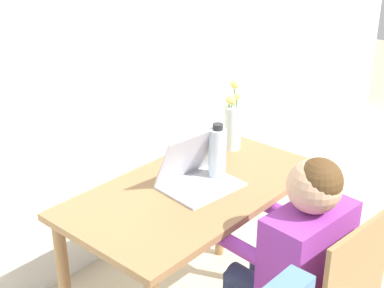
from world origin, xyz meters
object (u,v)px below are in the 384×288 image
(laptop, at_px, (196,173))
(water_bottle, at_px, (217,153))
(person_seated, at_px, (297,249))
(flower_vase, at_px, (232,123))

(laptop, bearing_deg, water_bottle, -7.64)
(person_seated, height_order, flower_vase, flower_vase)
(person_seated, bearing_deg, water_bottle, -100.97)
(person_seated, distance_m, flower_vase, 0.78)
(flower_vase, xyz_separation_m, water_bottle, (-0.29, -0.14, -0.01))
(laptop, relative_size, water_bottle, 1.34)
(person_seated, height_order, laptop, person_seated)
(flower_vase, bearing_deg, water_bottle, -153.84)
(person_seated, bearing_deg, laptop, -88.90)
(laptop, height_order, water_bottle, water_bottle)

